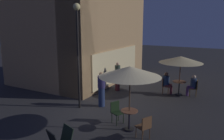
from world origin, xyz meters
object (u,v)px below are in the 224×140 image
at_px(cafe_table_1, 179,85).
at_px(cafe_chair_0, 145,126).
at_px(cafe_chair_1, 116,110).
at_px(cafe_table_0, 129,117).
at_px(patron_seated_0, 192,84).
at_px(patio_umbrella_1, 181,60).
at_px(patron_standing_2, 101,89).
at_px(patio_umbrella_0, 130,72).
at_px(cafe_chair_2, 195,87).
at_px(cafe_chair_3, 164,84).
at_px(patron_standing_3, 117,76).
at_px(patron_seated_1, 167,82).
at_px(street_lamp_near_corner, 78,38).

height_order(cafe_table_1, cafe_chair_0, cafe_chair_0).
height_order(cafe_chair_0, cafe_chair_1, cafe_chair_1).
distance_m(cafe_table_0, cafe_chair_1, 0.82).
bearing_deg(patron_seated_0, patio_umbrella_1, 0.00).
distance_m(patio_umbrella_1, patron_standing_2, 4.75).
bearing_deg(patron_standing_2, patio_umbrella_0, 52.95).
relative_size(cafe_table_0, cafe_chair_2, 0.85).
relative_size(cafe_table_0, patron_standing_2, 0.46).
distance_m(cafe_chair_3, patron_seated_0, 1.51).
relative_size(patron_seated_0, patron_standing_3, 0.70).
relative_size(patron_seated_0, patron_seated_1, 0.95).
height_order(patio_umbrella_0, cafe_chair_1, patio_umbrella_0).
bearing_deg(cafe_chair_3, patio_umbrella_1, -0.00).
distance_m(patio_umbrella_0, patron_seated_0, 5.73).
height_order(cafe_table_1, cafe_chair_2, cafe_chair_2).
bearing_deg(patron_seated_1, patron_standing_2, -133.52).
distance_m(cafe_chair_0, cafe_chair_1, 1.69).
distance_m(patron_standing_2, patron_standing_3, 2.74).
xyz_separation_m(cafe_table_1, patron_seated_0, (0.12, -0.68, 0.10)).
relative_size(cafe_chair_2, patron_seated_1, 0.73).
distance_m(cafe_chair_0, patron_seated_1, 5.54).
bearing_deg(cafe_chair_3, cafe_table_0, -99.37).
xyz_separation_m(cafe_chair_3, patron_standing_3, (-0.74, 2.63, 0.31)).
xyz_separation_m(cafe_table_1, patio_umbrella_1, (-0.00, -0.00, 1.44)).
height_order(street_lamp_near_corner, patron_seated_0, street_lamp_near_corner).
distance_m(cafe_chair_0, patron_standing_3, 5.89).
bearing_deg(cafe_chair_0, cafe_chair_3, -53.19).
distance_m(patio_umbrella_1, cafe_chair_2, 1.69).
xyz_separation_m(cafe_table_1, cafe_chair_1, (-4.85, 1.42, -0.05)).
relative_size(cafe_chair_2, patron_standing_3, 0.54).
height_order(street_lamp_near_corner, cafe_chair_1, street_lamp_near_corner).
bearing_deg(cafe_table_1, cafe_chair_1, 163.71).
distance_m(patio_umbrella_0, cafe_chair_3, 5.35).
bearing_deg(cafe_chair_1, patron_seated_1, 106.76).
distance_m(cafe_table_0, cafe_table_1, 5.25).
xyz_separation_m(patio_umbrella_0, cafe_chair_0, (-0.40, -0.77, -1.75)).
xyz_separation_m(cafe_table_0, cafe_chair_3, (5.06, 0.11, 0.01)).
bearing_deg(cafe_chair_3, cafe_table_1, 0.00).
bearing_deg(cafe_chair_3, cafe_chair_0, -91.46).
relative_size(patio_umbrella_0, patron_seated_0, 2.06).
bearing_deg(cafe_table_1, cafe_chair_0, -179.12).
distance_m(street_lamp_near_corner, patron_seated_1, 5.75).
bearing_deg(patron_seated_1, patio_umbrella_0, -100.85).
relative_size(cafe_chair_1, cafe_chair_3, 0.95).
bearing_deg(street_lamp_near_corner, patio_umbrella_0, -107.48).
bearing_deg(patron_standing_3, patio_umbrella_0, -176.30).
height_order(street_lamp_near_corner, patron_standing_3, street_lamp_near_corner).
distance_m(cafe_table_1, patron_seated_1, 0.69).
height_order(cafe_table_1, cafe_chair_3, cafe_chair_3).
height_order(patio_umbrella_1, cafe_chair_3, patio_umbrella_1).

